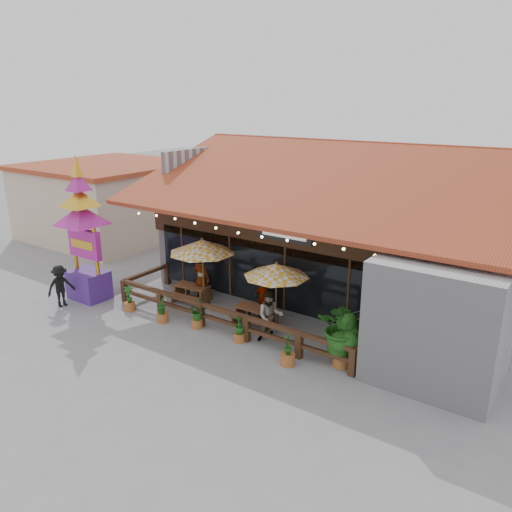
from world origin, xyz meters
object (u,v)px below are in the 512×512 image
Objects in this scene: thai_sign_tower at (82,219)px; pedestrian at (61,286)px; umbrella_right at (276,270)px; picnic_table_left at (192,291)px; tropical_plant at (344,329)px; picnic_table_right at (255,313)px; umbrella_left at (202,247)px.

pedestrian is (-0.19, -1.14, -2.45)m from thai_sign_tower.
umbrella_right reaches higher than picnic_table_left.
tropical_plant is (10.74, 0.94, -2.06)m from thai_sign_tower.
picnic_table_right is at bearing 14.16° from thai_sign_tower.
umbrella_right is (3.40, -0.09, -0.25)m from umbrella_left.
tropical_plant is at bearing -69.63° from pedestrian.
picnic_table_right is (3.30, -0.35, 0.00)m from picnic_table_left.
umbrella_right reaches higher than pedestrian.
umbrella_left is at bearing 172.48° from picnic_table_right.
picnic_table_left is 0.72× the size of tropical_plant.
thai_sign_tower reaches higher than tropical_plant.
umbrella_right is 0.49× the size of thai_sign_tower.
pedestrian is (-3.83, -3.25, 0.37)m from picnic_table_left.
picnic_table_left is at bearing 173.91° from picnic_table_right.
picnic_table_right is 0.69× the size of tropical_plant.
thai_sign_tower is 2.71m from pedestrian.
picnic_table_left is at bearing 170.68° from tropical_plant.
picnic_table_right is at bearing -6.09° from picnic_table_left.
thai_sign_tower is 10.98m from tropical_plant.
pedestrian is at bearing -99.30° from thai_sign_tower.
tropical_plant is at bearing -12.09° from picnic_table_right.
umbrella_left is 2.23× the size of picnic_table_left.
thai_sign_tower is (-6.94, -1.75, 2.82)m from picnic_table_right.
pedestrian is at bearing -158.10° from umbrella_right.
thai_sign_tower is (-7.67, -2.01, 1.15)m from umbrella_right.
thai_sign_tower is (-4.27, -2.11, 0.89)m from umbrella_left.
umbrella_right is at bearing -58.53° from pedestrian.
umbrella_left reaches higher than umbrella_right.
picnic_table_right is at bearing -7.52° from umbrella_left.
umbrella_left is at bearing 178.44° from umbrella_right.
pedestrian is at bearing -139.68° from picnic_table_left.
umbrella_left reaches higher than picnic_table_left.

